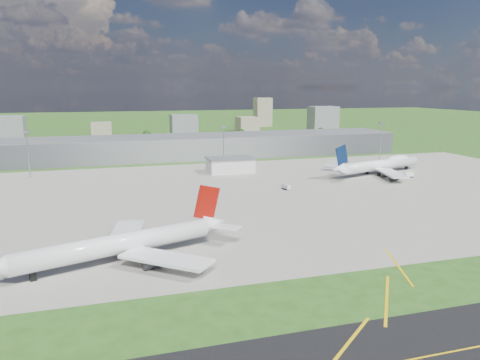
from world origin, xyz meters
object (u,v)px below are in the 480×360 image
object	(u,v)px
van_white_near	(286,187)
tug_yellow	(155,229)
airliner_blue_quad	(380,165)
airliner_red_twin	(126,243)
van_white_far	(409,175)

from	to	relation	value
van_white_near	tug_yellow	bearing A→B (deg)	111.59
tug_yellow	airliner_blue_quad	bearing A→B (deg)	9.43
airliner_red_twin	van_white_near	size ratio (longest dim) A/B	12.57
van_white_near	van_white_far	xyz separation A→B (m)	(76.44, 9.34, 0.03)
airliner_blue_quad	van_white_near	world-z (taller)	airliner_blue_quad
airliner_blue_quad	tug_yellow	xyz separation A→B (m)	(-136.39, -73.57, -4.41)
airliner_red_twin	van_white_far	world-z (taller)	airliner_red_twin
airliner_red_twin	airliner_blue_quad	world-z (taller)	airliner_red_twin
airliner_blue_quad	tug_yellow	distance (m)	155.03
tug_yellow	airliner_red_twin	bearing A→B (deg)	-132.95
airliner_blue_quad	van_white_near	distance (m)	71.80
tug_yellow	van_white_far	xyz separation A→B (m)	(145.26, 58.97, 0.46)
van_white_far	airliner_blue_quad	bearing A→B (deg)	123.07
airliner_blue_quad	van_white_near	size ratio (longest dim) A/B	13.18
airliner_blue_quad	van_white_far	size ratio (longest dim) A/B	13.72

